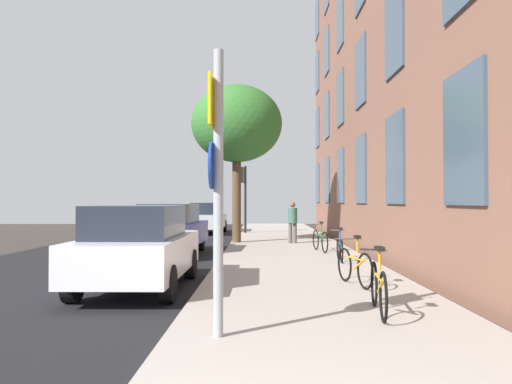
{
  "coord_description": "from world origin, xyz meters",
  "views": [
    {
      "loc": [
        0.16,
        -1.97,
        1.71
      ],
      "look_at": [
        0.05,
        9.47,
        1.92
      ],
      "focal_mm": 35.46,
      "sensor_mm": 36.0,
      "label": 1
    }
  ],
  "objects_px": {
    "tree_near": "(237,124)",
    "bicycle_3": "(320,240)",
    "bicycle_1": "(355,266)",
    "car_1": "(171,229)",
    "traffic_light": "(243,187)",
    "sign_post": "(216,175)",
    "car_0": "(139,246)",
    "bicycle_2": "(340,248)",
    "bicycle_0": "(378,287)",
    "pedestrian_0": "(293,220)",
    "car_2": "(207,218)"
  },
  "relations": [
    {
      "from": "tree_near",
      "to": "bicycle_3",
      "type": "xyz_separation_m",
      "value": [
        2.82,
        -3.58,
        -4.22
      ]
    },
    {
      "from": "bicycle_1",
      "to": "car_1",
      "type": "bearing_deg",
      "value": 125.65
    },
    {
      "from": "traffic_light",
      "to": "bicycle_1",
      "type": "distance_m",
      "value": 16.24
    },
    {
      "from": "sign_post",
      "to": "car_0",
      "type": "xyz_separation_m",
      "value": [
        -1.83,
        3.77,
        -1.19
      ]
    },
    {
      "from": "bicycle_2",
      "to": "car_0",
      "type": "xyz_separation_m",
      "value": [
        -4.46,
        -3.77,
        0.37
      ]
    },
    {
      "from": "tree_near",
      "to": "bicycle_0",
      "type": "xyz_separation_m",
      "value": [
        2.6,
        -12.45,
        -4.21
      ]
    },
    {
      "from": "bicycle_1",
      "to": "bicycle_3",
      "type": "xyz_separation_m",
      "value": [
        0.11,
        6.46,
        -0.0
      ]
    },
    {
      "from": "bicycle_3",
      "to": "pedestrian_0",
      "type": "relative_size",
      "value": 1.09
    },
    {
      "from": "bicycle_0",
      "to": "bicycle_2",
      "type": "relative_size",
      "value": 1.12
    },
    {
      "from": "bicycle_2",
      "to": "bicycle_0",
      "type": "bearing_deg",
      "value": -94.01
    },
    {
      "from": "bicycle_1",
      "to": "car_0",
      "type": "xyz_separation_m",
      "value": [
        -4.13,
        0.15,
        0.35
      ]
    },
    {
      "from": "tree_near",
      "to": "bicycle_3",
      "type": "distance_m",
      "value": 6.21
    },
    {
      "from": "bicycle_0",
      "to": "bicycle_2",
      "type": "xyz_separation_m",
      "value": [
        0.44,
        6.32,
        -0.03
      ]
    },
    {
      "from": "car_1",
      "to": "bicycle_2",
      "type": "bearing_deg",
      "value": -27.35
    },
    {
      "from": "tree_near",
      "to": "car_1",
      "type": "relative_size",
      "value": 1.42
    },
    {
      "from": "tree_near",
      "to": "pedestrian_0",
      "type": "distance_m",
      "value": 4.29
    },
    {
      "from": "bicycle_2",
      "to": "car_1",
      "type": "bearing_deg",
      "value": 152.65
    },
    {
      "from": "bicycle_2",
      "to": "car_2",
      "type": "xyz_separation_m",
      "value": [
        -4.94,
        13.2,
        0.38
      ]
    },
    {
      "from": "car_2",
      "to": "car_0",
      "type": "bearing_deg",
      "value": -88.4
    },
    {
      "from": "car_1",
      "to": "bicycle_3",
      "type": "bearing_deg",
      "value": -0.35
    },
    {
      "from": "bicycle_1",
      "to": "car_1",
      "type": "height_order",
      "value": "car_1"
    },
    {
      "from": "bicycle_1",
      "to": "bicycle_3",
      "type": "relative_size",
      "value": 0.94
    },
    {
      "from": "pedestrian_0",
      "to": "car_0",
      "type": "bearing_deg",
      "value": -110.57
    },
    {
      "from": "sign_post",
      "to": "bicycle_3",
      "type": "distance_m",
      "value": 10.49
    },
    {
      "from": "bicycle_1",
      "to": "bicycle_0",
      "type": "bearing_deg",
      "value": -92.58
    },
    {
      "from": "tree_near",
      "to": "bicycle_1",
      "type": "bearing_deg",
      "value": -74.88
    },
    {
      "from": "bicycle_0",
      "to": "bicycle_3",
      "type": "relative_size",
      "value": 1.02
    },
    {
      "from": "car_0",
      "to": "car_2",
      "type": "distance_m",
      "value": 16.98
    },
    {
      "from": "sign_post",
      "to": "bicycle_3",
      "type": "relative_size",
      "value": 1.99
    },
    {
      "from": "sign_post",
      "to": "tree_near",
      "type": "relative_size",
      "value": 0.55
    },
    {
      "from": "bicycle_3",
      "to": "car_1",
      "type": "height_order",
      "value": "car_1"
    },
    {
      "from": "traffic_light",
      "to": "car_1",
      "type": "bearing_deg",
      "value": -101.96
    },
    {
      "from": "bicycle_0",
      "to": "traffic_light",
      "type": "bearing_deg",
      "value": 97.93
    },
    {
      "from": "bicycle_1",
      "to": "car_2",
      "type": "distance_m",
      "value": 17.73
    },
    {
      "from": "tree_near",
      "to": "bicycle_2",
      "type": "relative_size",
      "value": 3.91
    },
    {
      "from": "bicycle_3",
      "to": "bicycle_1",
      "type": "bearing_deg",
      "value": -91.0
    },
    {
      "from": "sign_post",
      "to": "bicycle_0",
      "type": "bearing_deg",
      "value": 29.04
    },
    {
      "from": "bicycle_3",
      "to": "car_2",
      "type": "distance_m",
      "value": 11.66
    },
    {
      "from": "bicycle_2",
      "to": "pedestrian_0",
      "type": "bearing_deg",
      "value": 98.82
    },
    {
      "from": "bicycle_0",
      "to": "car_2",
      "type": "height_order",
      "value": "car_2"
    },
    {
      "from": "bicycle_3",
      "to": "car_1",
      "type": "relative_size",
      "value": 0.4
    },
    {
      "from": "traffic_light",
      "to": "bicycle_3",
      "type": "bearing_deg",
      "value": -73.65
    },
    {
      "from": "traffic_light",
      "to": "car_2",
      "type": "height_order",
      "value": "traffic_light"
    },
    {
      "from": "bicycle_0",
      "to": "car_2",
      "type": "relative_size",
      "value": 0.39
    },
    {
      "from": "tree_near",
      "to": "bicycle_0",
      "type": "relative_size",
      "value": 3.51
    },
    {
      "from": "car_2",
      "to": "bicycle_0",
      "type": "bearing_deg",
      "value": -77.03
    },
    {
      "from": "sign_post",
      "to": "tree_near",
      "type": "xyz_separation_m",
      "value": [
        -0.41,
        13.66,
        2.68
      ]
    },
    {
      "from": "bicycle_0",
      "to": "bicycle_1",
      "type": "bearing_deg",
      "value": 87.42
    },
    {
      "from": "pedestrian_0",
      "to": "car_1",
      "type": "bearing_deg",
      "value": -142.23
    },
    {
      "from": "bicycle_2",
      "to": "pedestrian_0",
      "type": "height_order",
      "value": "pedestrian_0"
    }
  ]
}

